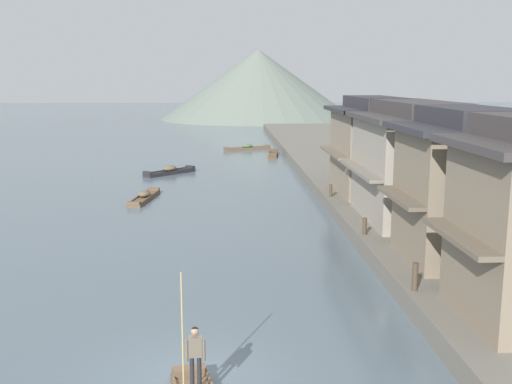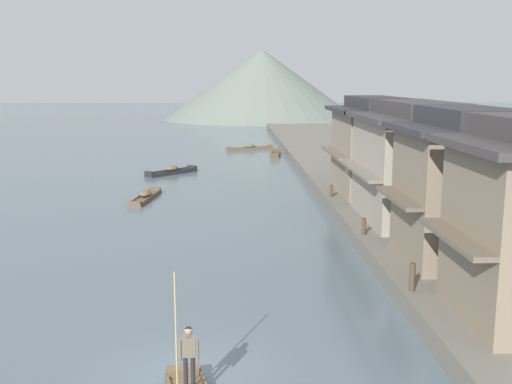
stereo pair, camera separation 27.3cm
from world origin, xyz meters
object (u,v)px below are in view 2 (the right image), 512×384
(house_waterfront_narrow, at_px, (374,146))
(mooring_post_dock_mid, at_px, (364,226))
(boatman_person, at_px, (188,350))
(house_waterfront_tall, at_px, (413,162))
(boat_moored_nearest, at_px, (145,197))
(mooring_post_dock_far, at_px, (331,191))
(boat_moored_second, at_px, (171,171))
(house_waterfront_second, at_px, (464,187))
(boat_moored_far, at_px, (275,154))
(mooring_post_dock_near, at_px, (412,277))
(boat_moored_third, at_px, (250,148))

(house_waterfront_narrow, bearing_deg, mooring_post_dock_mid, -105.31)
(boatman_person, distance_m, house_waterfront_tall, 19.64)
(boat_moored_nearest, height_order, mooring_post_dock_far, mooring_post_dock_far)
(boatman_person, height_order, mooring_post_dock_far, boatman_person)
(boat_moored_second, distance_m, house_waterfront_tall, 25.51)
(house_waterfront_second, height_order, mooring_post_dock_mid, house_waterfront_second)
(mooring_post_dock_mid, bearing_deg, boat_moored_far, 92.56)
(boat_moored_second, height_order, mooring_post_dock_mid, mooring_post_dock_mid)
(boat_moored_far, bearing_deg, mooring_post_dock_far, -86.53)
(house_waterfront_second, distance_m, mooring_post_dock_far, 14.13)
(boatman_person, height_order, mooring_post_dock_mid, boatman_person)
(mooring_post_dock_mid, bearing_deg, mooring_post_dock_near, -90.00)
(house_waterfront_second, xyz_separation_m, mooring_post_dock_near, (-2.99, -3.47, -2.52))
(house_waterfront_narrow, bearing_deg, boat_moored_far, 100.28)
(boat_moored_second, height_order, mooring_post_dock_near, mooring_post_dock_near)
(mooring_post_dock_mid, bearing_deg, boatman_person, -118.62)
(boatman_person, xyz_separation_m, mooring_post_dock_near, (7.30, 5.71, -0.17))
(boat_moored_second, xyz_separation_m, mooring_post_dock_far, (11.37, -14.42, 0.87))
(boatman_person, relative_size, mooring_post_dock_near, 3.07)
(house_waterfront_narrow, height_order, mooring_post_dock_far, house_waterfront_narrow)
(house_waterfront_tall, height_order, mooring_post_dock_mid, house_waterfront_tall)
(house_waterfront_tall, relative_size, house_waterfront_narrow, 1.06)
(boat_moored_nearest, distance_m, mooring_post_dock_near, 23.62)
(boat_moored_nearest, relative_size, boat_moored_second, 1.25)
(mooring_post_dock_near, bearing_deg, house_waterfront_narrow, 80.95)
(boat_moored_far, bearing_deg, mooring_post_dock_mid, -87.44)
(boat_moored_nearest, xyz_separation_m, mooring_post_dock_far, (12.04, -3.26, 0.93))
(boat_moored_third, relative_size, house_waterfront_narrow, 0.71)
(house_waterfront_tall, height_order, mooring_post_dock_near, house_waterfront_tall)
(boat_moored_third, xyz_separation_m, mooring_post_dock_near, (4.13, -49.08, 1.01))
(boat_moored_second, bearing_deg, mooring_post_dock_mid, -64.45)
(boat_moored_third, distance_m, mooring_post_dock_far, 32.32)
(boat_moored_nearest, distance_m, mooring_post_dock_mid, 17.48)
(house_waterfront_second, relative_size, mooring_post_dock_mid, 7.71)
(house_waterfront_tall, xyz_separation_m, mooring_post_dock_far, (-3.13, 6.27, -2.61))
(boat_moored_third, bearing_deg, house_waterfront_narrow, -77.08)
(mooring_post_dock_near, xyz_separation_m, mooring_post_dock_far, (0.00, 17.03, -0.11))
(boat_moored_far, bearing_deg, house_waterfront_tall, -81.72)
(boat_moored_second, xyz_separation_m, boat_moored_far, (9.78, 11.79, -0.08))
(mooring_post_dock_near, distance_m, mooring_post_dock_mid, 7.66)
(boat_moored_third, height_order, mooring_post_dock_far, mooring_post_dock_far)
(boat_moored_far, xyz_separation_m, mooring_post_dock_far, (1.59, -26.21, 0.95))
(mooring_post_dock_mid, bearing_deg, house_waterfront_narrow, 74.69)
(house_waterfront_second, bearing_deg, mooring_post_dock_near, -130.72)
(boatman_person, xyz_separation_m, house_waterfront_narrow, (10.22, 24.06, 2.34))
(boat_moored_nearest, relative_size, house_waterfront_narrow, 0.69)
(boat_moored_second, height_order, house_waterfront_tall, house_waterfront_tall)
(boat_moored_third, relative_size, house_waterfront_second, 0.89)
(boatman_person, distance_m, mooring_post_dock_far, 23.89)
(mooring_post_dock_far, bearing_deg, boat_moored_nearest, 164.83)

